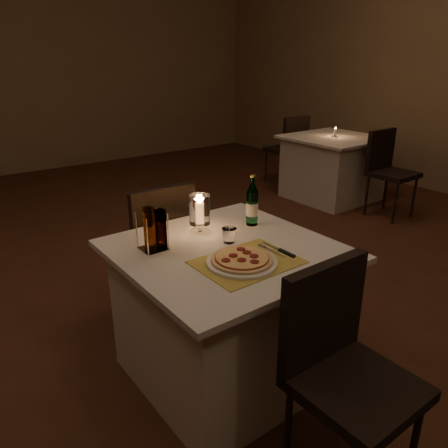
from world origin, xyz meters
TOP-DOWN VIEW (x-y plane):
  - floor at (0.00, 0.00)m, footprint 8.00×10.00m
  - wall_back at (0.00, 5.01)m, footprint 8.00×0.02m
  - main_table at (-0.20, -0.26)m, footprint 1.00×1.00m
  - chair_near at (-0.20, -0.97)m, footprint 0.42×0.42m
  - chair_far at (-0.20, 0.45)m, footprint 0.42×0.42m
  - placemat at (-0.22, -0.44)m, footprint 0.45×0.34m
  - plate at (-0.25, -0.44)m, footprint 0.32×0.32m
  - pizza at (-0.25, -0.44)m, footprint 0.28×0.28m
  - fork at (-0.06, -0.41)m, footprint 0.02×0.18m
  - knife at (-0.02, -0.47)m, footprint 0.02×0.22m
  - tumbler at (-0.15, -0.21)m, footprint 0.07×0.07m
  - water_bottle at (0.11, -0.09)m, footprint 0.07×0.07m
  - hurricane_candle at (-0.19, -0.02)m, footprint 0.11×0.11m
  - cruet_caddy at (-0.49, -0.07)m, footprint 0.12×0.12m
  - neighbor_table_right at (2.69, 1.48)m, footprint 1.00×1.00m
  - neighbor_chair_ra at (2.69, 0.76)m, footprint 0.42×0.42m
  - neighbor_chair_rb at (2.69, 2.19)m, footprint 0.42×0.42m
  - neighbor_candle_right at (2.69, 1.48)m, footprint 0.03×0.03m

SIDE VIEW (x-z plane):
  - floor at x=0.00m, z-range -0.02..0.00m
  - main_table at x=-0.20m, z-range 0.00..0.74m
  - neighbor_table_right at x=2.69m, z-range 0.00..0.74m
  - chair_near at x=-0.20m, z-range 0.10..1.00m
  - chair_far at x=-0.20m, z-range 0.10..1.00m
  - neighbor_chair_ra at x=2.69m, z-range 0.10..1.00m
  - neighbor_chair_rb at x=2.69m, z-range 0.10..1.00m
  - placemat at x=-0.22m, z-range 0.74..0.74m
  - fork at x=-0.06m, z-range 0.74..0.75m
  - knife at x=-0.02m, z-range 0.74..0.76m
  - plate at x=-0.25m, z-range 0.74..0.76m
  - pizza at x=-0.25m, z-range 0.76..0.78m
  - tumbler at x=-0.15m, z-range 0.74..0.81m
  - neighbor_candle_right at x=2.69m, z-range 0.73..0.84m
  - cruet_caddy at x=-0.49m, z-range 0.73..0.94m
  - water_bottle at x=0.11m, z-range 0.71..0.99m
  - hurricane_candle at x=-0.19m, z-range 0.76..0.97m
  - wall_back at x=0.00m, z-range 0.00..3.00m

